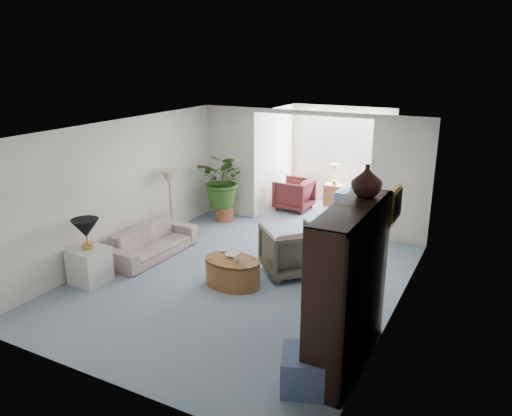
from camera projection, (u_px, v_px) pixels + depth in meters
The scene contains 26 objects.
floor at pixel (239, 281), 8.17m from camera, with size 6.00×6.00×0.00m, color #859CB0.
sunroom_floor at pixel (324, 213), 11.64m from camera, with size 2.60×2.60×0.00m, color #859CB0.
back_pier_left at pixel (231, 162), 11.17m from camera, with size 1.20×0.12×2.50m, color white.
back_pier_right at pixel (401, 181), 9.49m from camera, with size 1.20×0.12×2.50m, color white.
back_header at pixel (311, 113), 9.97m from camera, with size 2.60×0.12×0.10m, color white.
window_pane at pixel (342, 147), 12.13m from camera, with size 2.20×0.02×1.50m, color white.
window_blinds at pixel (342, 147), 12.11m from camera, with size 2.20×0.02×1.50m, color white.
framed_picture at pixel (397, 205), 6.49m from camera, with size 0.04×0.50×0.40m, color beige.
sofa at pixel (152, 242), 9.11m from camera, with size 1.88×0.73×0.55m, color #B5A799.
end_table at pixel (90, 265), 8.05m from camera, with size 0.53×0.53×0.59m, color silver.
table_lamp at pixel (85, 228), 7.86m from camera, with size 0.44×0.44×0.30m, color black.
floor_lamp at pixel (169, 177), 9.79m from camera, with size 0.36×0.36×0.28m, color beige.
coffee_table at pixel (232, 272), 7.96m from camera, with size 0.95×0.95×0.45m, color #965D36.
coffee_bowl at pixel (233, 255), 7.99m from camera, with size 0.21×0.21×0.05m, color white.
coffee_cup at pixel (237, 261), 7.73m from camera, with size 0.10×0.10×0.10m, color beige.
wingback_chair at pixel (291, 250), 8.34m from camera, with size 0.89×0.92×0.83m, color #575145.
side_table_dark at pixel (335, 260), 8.33m from camera, with size 0.45×0.36×0.54m, color black.
entertainment_cabinet at pixel (348, 287), 5.77m from camera, with size 0.47×1.78×1.97m, color black.
cabinet_urn at pixel (367, 180), 5.84m from camera, with size 0.37×0.37×0.38m, color black.
ottoman at pixel (306, 370), 5.51m from camera, with size 0.55×0.55×0.44m, color slate.
plant_pot at pixel (225, 213), 11.09m from camera, with size 0.40×0.40×0.32m, color #9E4E2E.
house_plant at pixel (224, 180), 10.86m from camera, with size 1.11×0.96×1.23m, color #2F561D.
sunroom_chair_blue at pixel (355, 204), 11.17m from camera, with size 0.72×0.75×0.68m, color slate.
sunroom_chair_maroon at pixel (294, 194), 11.82m from camera, with size 0.80×0.82×0.75m, color maroon.
sunroom_table at pixel (334, 195), 12.15m from camera, with size 0.44×0.34×0.53m, color #965D36.
shelf_clutter at pixel (347, 275), 5.85m from camera, with size 0.30×0.86×1.06m.
Camera 1 is at (3.69, -6.46, 3.61)m, focal length 34.55 mm.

